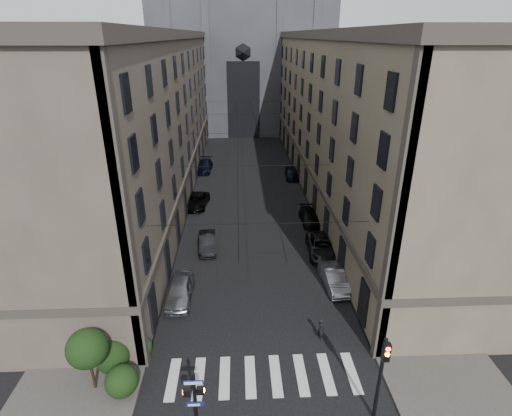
{
  "coord_description": "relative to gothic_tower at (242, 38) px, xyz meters",
  "views": [
    {
      "loc": [
        -1.22,
        -12.47,
        18.36
      ],
      "look_at": [
        -0.18,
        10.12,
        8.52
      ],
      "focal_mm": 28.0,
      "sensor_mm": 36.0,
      "label": 1
    }
  ],
  "objects": [
    {
      "name": "sidewalk_left",
      "position": [
        -10.5,
        -38.96,
        -17.72
      ],
      "size": [
        7.0,
        80.0,
        0.15
      ],
      "primitive_type": "cube",
      "color": "#383533",
      "rests_on": "ground"
    },
    {
      "name": "sidewalk_right",
      "position": [
        10.5,
        -38.96,
        -17.72
      ],
      "size": [
        7.0,
        80.0,
        0.15
      ],
      "primitive_type": "cube",
      "color": "#383533",
      "rests_on": "ground"
    },
    {
      "name": "zebra_crossing",
      "position": [
        0.0,
        -69.96,
        -17.79
      ],
      "size": [
        11.0,
        3.2,
        0.01
      ],
      "primitive_type": "cube",
      "color": "beige",
      "rests_on": "ground"
    },
    {
      "name": "building_left",
      "position": [
        -13.44,
        -38.96,
        -8.45
      ],
      "size": [
        13.6,
        60.6,
        18.85
      ],
      "color": "#494038",
      "rests_on": "ground"
    },
    {
      "name": "building_right",
      "position": [
        13.44,
        -38.96,
        -8.45
      ],
      "size": [
        13.6,
        60.6,
        18.85
      ],
      "color": "brown",
      "rests_on": "ground"
    },
    {
      "name": "gothic_tower",
      "position": [
        0.0,
        0.0,
        0.0
      ],
      "size": [
        35.0,
        23.0,
        58.0
      ],
      "color": "#2D2D33",
      "rests_on": "ground"
    },
    {
      "name": "pedestrian_signal_left",
      "position": [
        -3.51,
        -73.46,
        -15.48
      ],
      "size": [
        1.02,
        0.38,
        4.0
      ],
      "color": "black",
      "rests_on": "ground"
    },
    {
      "name": "traffic_light_right",
      "position": [
        5.6,
        -73.04,
        -14.51
      ],
      "size": [
        0.34,
        0.5,
        5.2
      ],
      "color": "black",
      "rests_on": "ground"
    },
    {
      "name": "shrub_cluster",
      "position": [
        -8.72,
        -69.95,
        -16.0
      ],
      "size": [
        3.9,
        4.4,
        3.9
      ],
      "color": "black",
      "rests_on": "sidewalk_left"
    },
    {
      "name": "tram_wires",
      "position": [
        0.0,
        -39.33,
        -10.55
      ],
      "size": [
        14.0,
        60.0,
        0.43
      ],
      "color": "black",
      "rests_on": "ground"
    },
    {
      "name": "car_left_near",
      "position": [
        -5.78,
        -62.31,
        -16.99
      ],
      "size": [
        1.93,
        4.74,
        1.61
      ],
      "primitive_type": "imported",
      "rotation": [
        0.0,
        0.0,
        -0.01
      ],
      "color": "slate",
      "rests_on": "ground"
    },
    {
      "name": "car_left_midnear",
      "position": [
        -4.2,
        -54.69,
        -17.08
      ],
      "size": [
        1.84,
        4.44,
        1.43
      ],
      "primitive_type": "imported",
      "rotation": [
        0.0,
        0.0,
        0.08
      ],
      "color": "black",
      "rests_on": "ground"
    },
    {
      "name": "car_left_midfar",
      "position": [
        -6.09,
        -44.54,
        -17.1
      ],
      "size": [
        2.87,
        5.26,
        1.4
      ],
      "primitive_type": "imported",
      "rotation": [
        0.0,
        0.0,
        -0.11
      ],
      "color": "black",
      "rests_on": "ground"
    },
    {
      "name": "car_left_far",
      "position": [
        -6.2,
        -31.26,
        -17.03
      ],
      "size": [
        2.46,
        5.39,
        1.53
      ],
      "primitive_type": "imported",
      "rotation": [
        0.0,
        0.0,
        -0.06
      ],
      "color": "black",
      "rests_on": "ground"
    },
    {
      "name": "car_right_near",
      "position": [
        6.16,
        -61.16,
        -17.07
      ],
      "size": [
        1.85,
        4.54,
        1.46
      ],
      "primitive_type": "imported",
      "rotation": [
        0.0,
        0.0,
        0.07
      ],
      "color": "gray",
      "rests_on": "ground"
    },
    {
      "name": "car_right_midnear",
      "position": [
        6.2,
        -56.01,
        -17.05
      ],
      "size": [
        2.81,
        5.55,
        1.5
      ],
      "primitive_type": "imported",
      "rotation": [
        0.0,
        0.0,
        -0.06
      ],
      "color": "black",
      "rests_on": "ground"
    },
    {
      "name": "car_right_midfar",
      "position": [
        6.2,
        -49.35,
        -17.16
      ],
      "size": [
        1.88,
        4.46,
        1.28
      ],
      "primitive_type": "imported",
      "rotation": [
        0.0,
        0.0,
        0.02
      ],
      "color": "black",
      "rests_on": "ground"
    },
    {
      "name": "car_right_far",
      "position": [
        6.2,
        -34.91,
        -17.05
      ],
      "size": [
        1.98,
        4.48,
        1.5
      ],
      "primitive_type": "imported",
      "rotation": [
        0.0,
        0.0,
        -0.05
      ],
      "color": "black",
      "rests_on": "ground"
    },
    {
      "name": "pedestrian",
      "position": [
        3.96,
        -66.96,
        -17.02
      ],
      "size": [
        0.52,
        0.65,
        1.55
      ],
      "primitive_type": "imported",
      "rotation": [
        0.0,
        0.0,
        1.86
      ],
      "color": "black",
      "rests_on": "ground"
    }
  ]
}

